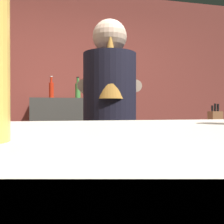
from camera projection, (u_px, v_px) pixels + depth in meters
wall_back at (80, 91)px, 3.58m from camera, size 5.20×0.10×2.70m
prep_counter at (140, 187)px, 2.19m from camera, size 2.10×0.60×0.88m
back_shelf at (68, 147)px, 3.28m from camera, size 0.90×0.36×1.24m
bartender at (110, 130)px, 1.66m from camera, size 0.47×0.54×1.68m
knife_block at (215, 122)px, 2.25m from camera, size 0.10×0.08×0.27m
mixing_bowl at (82, 134)px, 1.97m from camera, size 0.20×0.20×0.06m
chefs_knife at (133, 135)px, 2.12m from camera, size 0.24×0.04×0.01m
bottle_vinegar at (78, 90)px, 3.24m from camera, size 0.07×0.07×0.27m
bottle_olive_oil at (51, 89)px, 3.13m from camera, size 0.06×0.06×0.26m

